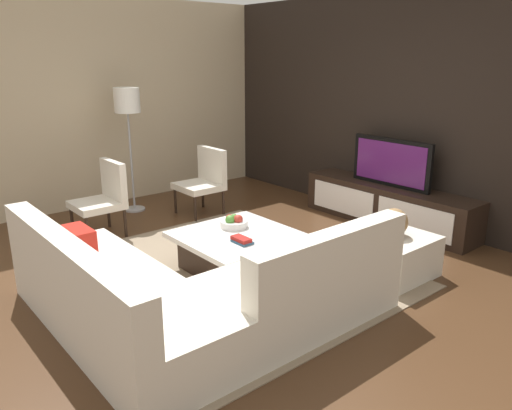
# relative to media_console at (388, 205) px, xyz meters

# --- Properties ---
(ground_plane) EXTENTS (14.00, 14.00, 0.00)m
(ground_plane) POSITION_rel_media_console_xyz_m (0.00, -2.40, -0.25)
(ground_plane) COLOR #4C301C
(feature_wall_back) EXTENTS (6.40, 0.12, 2.80)m
(feature_wall_back) POSITION_rel_media_console_xyz_m (0.00, 0.30, 1.15)
(feature_wall_back) COLOR black
(feature_wall_back) RESTS_ON ground
(side_wall_left) EXTENTS (0.12, 5.20, 2.80)m
(side_wall_left) POSITION_rel_media_console_xyz_m (-3.20, -2.20, 1.15)
(side_wall_left) COLOR #C6B28E
(side_wall_left) RESTS_ON ground
(area_rug) EXTENTS (3.07, 2.68, 0.01)m
(area_rug) POSITION_rel_media_console_xyz_m (-0.10, -2.40, -0.24)
(area_rug) COLOR gray
(area_rug) RESTS_ON ground
(media_console) EXTENTS (2.29, 0.50, 0.50)m
(media_console) POSITION_rel_media_console_xyz_m (0.00, 0.00, 0.00)
(media_console) COLOR black
(media_console) RESTS_ON ground
(television) EXTENTS (1.09, 0.06, 0.58)m
(television) POSITION_rel_media_console_xyz_m (0.00, 0.00, 0.54)
(television) COLOR black
(television) RESTS_ON media_console
(sectional_couch) EXTENTS (2.34, 2.40, 0.83)m
(sectional_couch) POSITION_rel_media_console_xyz_m (0.51, -3.25, 0.04)
(sectional_couch) COLOR silver
(sectional_couch) RESTS_ON ground
(coffee_table) EXTENTS (1.05, 1.06, 0.38)m
(coffee_table) POSITION_rel_media_console_xyz_m (-0.10, -2.30, -0.05)
(coffee_table) COLOR black
(coffee_table) RESTS_ON ground
(accent_chair_near) EXTENTS (0.54, 0.53, 0.87)m
(accent_chair_near) POSITION_rel_media_console_xyz_m (-1.91, -2.84, 0.24)
(accent_chair_near) COLOR black
(accent_chair_near) RESTS_ON ground
(floor_lamp) EXTENTS (0.33, 0.33, 1.64)m
(floor_lamp) POSITION_rel_media_console_xyz_m (-2.58, -2.15, 1.14)
(floor_lamp) COLOR #A5A5AA
(floor_lamp) RESTS_ON ground
(ottoman) EXTENTS (0.70, 0.70, 0.40)m
(ottoman) POSITION_rel_media_console_xyz_m (0.92, -1.21, -0.05)
(ottoman) COLOR silver
(ottoman) RESTS_ON ground
(fruit_bowl) EXTENTS (0.28, 0.28, 0.14)m
(fruit_bowl) POSITION_rel_media_console_xyz_m (-0.28, -2.20, 0.18)
(fruit_bowl) COLOR silver
(fruit_bowl) RESTS_ON coffee_table
(accent_chair_far) EXTENTS (0.56, 0.52, 0.87)m
(accent_chair_far) POSITION_rel_media_console_xyz_m (-1.86, -1.47, 0.24)
(accent_chair_far) COLOR black
(accent_chair_far) RESTS_ON ground
(decorative_ball) EXTENTS (0.26, 0.26, 0.26)m
(decorative_ball) POSITION_rel_media_console_xyz_m (0.92, -1.21, 0.28)
(decorative_ball) COLOR #997247
(decorative_ball) RESTS_ON ottoman
(book_stack) EXTENTS (0.21, 0.13, 0.05)m
(book_stack) POSITION_rel_media_console_xyz_m (0.12, -2.41, 0.16)
(book_stack) COLOR #2D516B
(book_stack) RESTS_ON coffee_table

